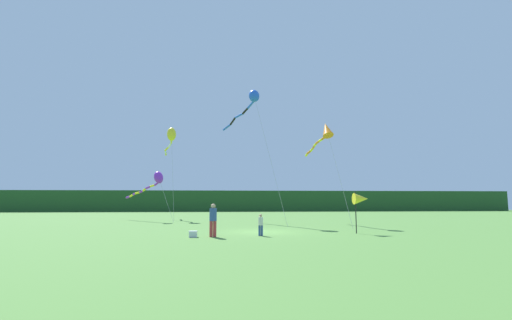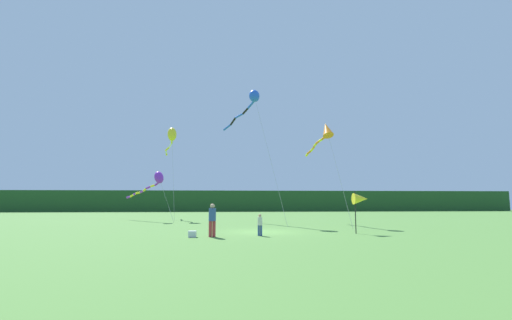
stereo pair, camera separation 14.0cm
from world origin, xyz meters
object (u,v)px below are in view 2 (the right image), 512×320
at_px(kite_purple, 155,181).
at_px(kite_blue, 251,100).
at_px(cooler_box, 192,234).
at_px(kite_orange, 325,132).
at_px(banner_flag_pole, 360,199).
at_px(person_adult, 212,218).
at_px(kite_yellow, 171,137).
at_px(person_child, 260,224).

xyz_separation_m(kite_purple, kite_blue, (9.36, -2.72, 7.61)).
bearing_deg(kite_purple, cooler_box, -71.51).
bearing_deg(kite_blue, kite_orange, -29.32).
distance_m(cooler_box, kite_blue, 17.78).
bearing_deg(kite_blue, banner_flag_pole, -62.82).
xyz_separation_m(person_adult, kite_yellow, (-5.48, 19.80, 8.14)).
relative_size(person_child, cooler_box, 2.88).
relative_size(kite_purple, kite_yellow, 0.64).
height_order(person_adult, cooler_box, person_adult).
bearing_deg(kite_purple, person_adult, -68.02).
bearing_deg(person_adult, banner_flag_pole, 8.30).
xyz_separation_m(person_adult, person_child, (2.70, 0.44, -0.33)).
relative_size(person_adult, cooler_box, 4.25).
bearing_deg(kite_yellow, person_child, -67.09).
bearing_deg(cooler_box, banner_flag_pole, 7.59).
height_order(person_child, kite_purple, kite_purple).
bearing_deg(person_child, kite_blue, 88.49).
height_order(cooler_box, kite_orange, kite_orange).
distance_m(banner_flag_pole, kite_blue, 16.17).
height_order(kite_purple, kite_blue, kite_blue).
height_order(kite_purple, kite_yellow, kite_yellow).
bearing_deg(kite_purple, person_child, -59.35).
distance_m(banner_flag_pole, kite_orange, 10.03).
relative_size(person_adult, kite_yellow, 0.18).
distance_m(kite_orange, kite_yellow, 17.98).
bearing_deg(kite_blue, cooler_box, -107.55).
xyz_separation_m(banner_flag_pole, kite_blue, (-5.98, 11.65, 9.49)).
xyz_separation_m(cooler_box, kite_orange, (10.28, 9.53, 7.72)).
xyz_separation_m(person_child, kite_purple, (-9.03, 15.24, 3.28)).
height_order(cooler_box, kite_yellow, kite_yellow).
height_order(kite_orange, kite_yellow, kite_yellow).
distance_m(kite_purple, kite_yellow, 6.68).
height_order(banner_flag_pole, kite_orange, kite_orange).
xyz_separation_m(person_child, kite_yellow, (-8.18, 19.36, 8.47)).
distance_m(banner_flag_pole, kite_yellow, 24.53).
height_order(banner_flag_pole, kite_purple, kite_purple).
bearing_deg(kite_yellow, kite_orange, -35.05).
height_order(kite_blue, kite_yellow, kite_blue).
distance_m(person_adult, person_child, 2.76).
distance_m(cooler_box, kite_yellow, 22.21).
bearing_deg(cooler_box, person_adult, 1.53).
relative_size(kite_purple, kite_blue, 0.52).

